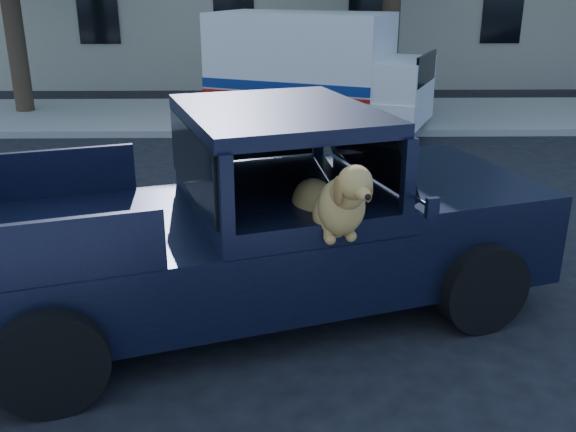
# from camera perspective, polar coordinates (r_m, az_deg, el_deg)

# --- Properties ---
(ground) EXTENTS (120.00, 120.00, 0.00)m
(ground) POSITION_cam_1_polar(r_m,az_deg,el_deg) (7.49, -18.49, -6.18)
(ground) COLOR black
(ground) RESTS_ON ground
(far_sidewalk) EXTENTS (60.00, 4.00, 0.15)m
(far_sidewalk) POSITION_cam_1_polar(r_m,az_deg,el_deg) (16.05, -9.16, 8.78)
(far_sidewalk) COLOR gray
(far_sidewalk) RESTS_ON ground
(lane_stripes) EXTENTS (21.60, 0.14, 0.01)m
(lane_stripes) POSITION_cam_1_polar(r_m,az_deg,el_deg) (10.30, -2.35, 2.17)
(lane_stripes) COLOR silver
(lane_stripes) RESTS_ON ground
(pickup_truck) EXTENTS (6.18, 3.90, 2.07)m
(pickup_truck) POSITION_cam_1_polar(r_m,az_deg,el_deg) (6.42, -3.91, -2.73)
(pickup_truck) COLOR black
(pickup_truck) RESTS_ON ground
(mail_truck) EXTENTS (5.12, 3.81, 2.55)m
(mail_truck) POSITION_cam_1_polar(r_m,az_deg,el_deg) (14.41, 2.36, 11.92)
(mail_truck) COLOR silver
(mail_truck) RESTS_ON ground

